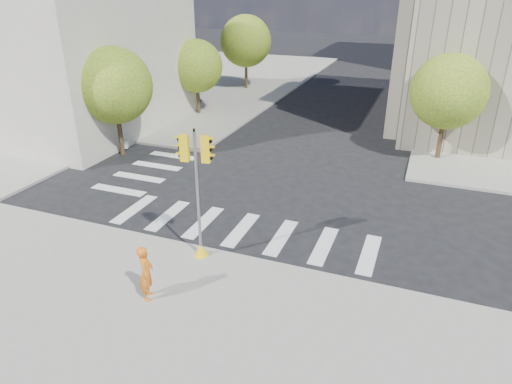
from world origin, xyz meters
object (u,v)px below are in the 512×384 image
traffic_signal (198,205)px  lamp_far (456,45)px  lamp_near (459,71)px  photographer (146,273)px  planter_wall (80,144)px

traffic_signal → lamp_far: bearing=63.7°
lamp_near → traffic_signal: 20.64m
lamp_near → photographer: (-9.09, -21.50, -3.47)m
lamp_far → traffic_signal: (-8.65, -32.60, -2.29)m
photographer → planter_wall: (-12.36, 11.19, -0.71)m
lamp_near → planter_wall: size_ratio=1.35×
traffic_signal → photographer: (-0.44, -2.90, -1.18)m
planter_wall → photographer: bearing=-64.3°
lamp_far → traffic_signal: 33.81m
photographer → planter_wall: 16.69m
planter_wall → traffic_signal: bearing=-55.0°
traffic_signal → planter_wall: size_ratio=0.83×
lamp_near → lamp_far: 14.00m
traffic_signal → photographer: traffic_signal is taller
traffic_signal → planter_wall: bearing=135.7°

